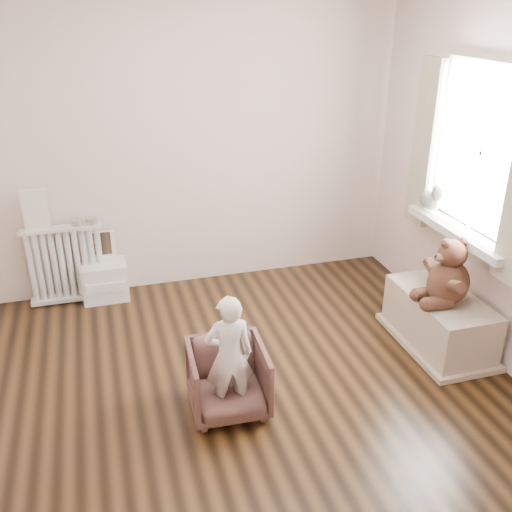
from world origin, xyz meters
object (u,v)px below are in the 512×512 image
object	(u,v)px
armchair	(228,379)
plush_cat	(431,198)
radiator	(66,261)
child	(229,356)
toy_bench	(439,321)
toy_vanity	(104,270)
teddy_bear	(450,271)

from	to	relation	value
armchair	plush_cat	distance (m)	2.17
radiator	child	world-z (taller)	child
armchair	child	size ratio (longest dim) A/B	0.60
radiator	toy_bench	size ratio (longest dim) A/B	0.79
toy_bench	toy_vanity	bearing A→B (deg)	148.64
radiator	child	xyz separation A→B (m)	(0.99, -1.84, 0.04)
armchair	radiator	bearing A→B (deg)	121.68
radiator	plush_cat	size ratio (longest dim) A/B	2.56
armchair	child	xyz separation A→B (m)	(0.00, -0.05, 0.21)
teddy_bear	plush_cat	xyz separation A→B (m)	(0.18, 0.60, 0.33)
child	toy_bench	xyz separation A→B (m)	(1.72, 0.34, -0.23)
armchair	child	bearing A→B (deg)	-87.28
teddy_bear	plush_cat	world-z (taller)	plush_cat
radiator	armchair	world-z (taller)	radiator
radiator	plush_cat	bearing A→B (deg)	-19.00
radiator	toy_bench	distance (m)	3.10
armchair	plush_cat	world-z (taller)	plush_cat
radiator	toy_bench	world-z (taller)	radiator
toy_bench	plush_cat	world-z (taller)	plush_cat
armchair	toy_bench	size ratio (longest dim) A/B	0.56
teddy_bear	plush_cat	distance (m)	0.71
radiator	teddy_bear	distance (m)	3.11
teddy_bear	toy_vanity	bearing A→B (deg)	149.40
child	teddy_bear	size ratio (longest dim) A/B	1.67
radiator	plush_cat	xyz separation A→B (m)	(2.85, -0.98, 0.61)
toy_bench	armchair	bearing A→B (deg)	-170.42
radiator	armchair	distance (m)	2.05
toy_vanity	plush_cat	size ratio (longest dim) A/B	2.24
child	teddy_bear	xyz separation A→B (m)	(1.68, 0.25, 0.24)
toy_bench	plush_cat	xyz separation A→B (m)	(0.14, 0.52, 0.80)
child	plush_cat	size ratio (longest dim) A/B	3.04
radiator	toy_vanity	bearing A→B (deg)	-5.68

